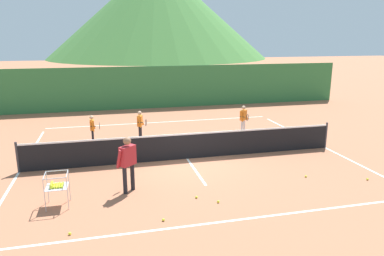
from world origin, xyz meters
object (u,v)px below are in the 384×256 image
Objects in this scene: tennis_net at (187,146)px; tennis_ball_1 at (306,176)px; tennis_ball_0 at (70,234)px; tennis_ball_4 at (218,202)px; student_1 at (140,123)px; student_0 at (93,127)px; ball_cart at (56,185)px; instructor at (128,159)px; tennis_ball_2 at (196,197)px; tennis_ball_3 at (367,179)px; tennis_ball_5 at (163,220)px; student_2 at (244,117)px.

tennis_ball_1 is (3.30, -2.66, -0.47)m from tennis_net.
tennis_ball_0 is 7.31m from tennis_ball_1.
student_1 is at bearing 102.07° from tennis_ball_4.
student_1 is at bearing 1.93° from student_0.
tennis_ball_1 is at bearing 1.70° from ball_cart.
instructor is 5.35m from student_0.
tennis_ball_1 and tennis_ball_2 have the same top height.
ball_cart is at bearing 177.22° from tennis_ball_3.
student_2 is at bearing 55.56° from tennis_ball_5.
tennis_ball_3 is at bearing -20.88° from tennis_ball_1.
ball_cart is 13.22× the size of tennis_ball_5.
ball_cart reaches higher than tennis_ball_2.
student_1 is 7.79m from tennis_ball_0.
student_0 is 1.34× the size of ball_cart.
tennis_net is 6.07m from tennis_ball_3.
tennis_ball_1 is 3.46m from tennis_ball_4.
student_2 reaches higher than tennis_ball_3.
ball_cart is at bearing -145.55° from tennis_net.
tennis_ball_4 is at bearing 21.46° from tennis_ball_5.
tennis_net is 170.15× the size of tennis_ball_0.
tennis_net is at bearing 46.24° from instructor.
tennis_ball_5 is (-4.90, -1.70, 0.00)m from tennis_ball_1.
student_1 is at bearing 136.03° from tennis_ball_3.
tennis_ball_2 is at bearing -170.24° from tennis_ball_1.
tennis_ball_3 is at bearing -74.02° from student_2.
tennis_ball_0 is 1.00× the size of tennis_ball_1.
student_2 reaches higher than tennis_ball_0.
ball_cart is 1.74m from tennis_ball_0.
tennis_ball_4 is (-3.29, -1.06, 0.00)m from tennis_ball_1.
student_0 is 10.49m from tennis_ball_3.
student_1 is at bearing 115.88° from tennis_net.
student_2 is at bearing 42.86° from instructor.
tennis_ball_4 is (1.42, -6.63, -0.74)m from student_1.
ball_cart is 3.77m from tennis_ball_2.
tennis_ball_0 is 1.00× the size of tennis_ball_4.
ball_cart is at bearing -115.77° from student_1.
tennis_ball_5 is at bearing -110.23° from tennis_net.
tennis_ball_1 is at bearing -90.05° from student_2.
tennis_ball_1 is at bearing -2.73° from instructor.
instructor is at bearing 54.43° from tennis_ball_0.
ball_cart is 7.52m from tennis_ball_1.
tennis_ball_2 is (3.28, 1.16, 0.00)m from tennis_ball_0.
ball_cart is at bearing 104.75° from tennis_ball_0.
student_1 reaches higher than tennis_ball_0.
student_0 reaches higher than tennis_ball_2.
tennis_ball_2 is at bearing -121.89° from student_2.
student_1 is 7.33m from tennis_ball_1.
student_0 is (-1.11, 5.23, -0.26)m from instructor.
tennis_ball_1 and tennis_ball_3 have the same top height.
tennis_ball_0 is 3.87m from tennis_ball_4.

